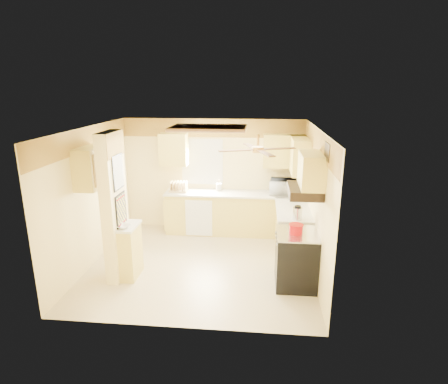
# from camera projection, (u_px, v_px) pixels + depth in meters

# --- Properties ---
(floor) EXTENTS (4.00, 4.00, 0.00)m
(floor) POSITION_uv_depth(u_px,v_px,m) (201.00, 264.00, 6.95)
(floor) COLOR beige
(floor) RESTS_ON ground
(ceiling) EXTENTS (4.00, 4.00, 0.00)m
(ceiling) POSITION_uv_depth(u_px,v_px,m) (199.00, 129.00, 6.26)
(ceiling) COLOR white
(ceiling) RESTS_ON wall_back
(wall_back) EXTENTS (4.00, 0.00, 4.00)m
(wall_back) POSITION_uv_depth(u_px,v_px,m) (214.00, 175.00, 8.42)
(wall_back) COLOR #FFE79B
(wall_back) RESTS_ON floor
(wall_front) EXTENTS (4.00, 0.00, 4.00)m
(wall_front) POSITION_uv_depth(u_px,v_px,m) (176.00, 244.00, 4.78)
(wall_front) COLOR #FFE79B
(wall_front) RESTS_ON floor
(wall_left) EXTENTS (0.00, 3.80, 3.80)m
(wall_left) POSITION_uv_depth(u_px,v_px,m) (91.00, 197.00, 6.79)
(wall_left) COLOR #FFE79B
(wall_left) RESTS_ON floor
(wall_right) EXTENTS (0.00, 3.80, 3.80)m
(wall_right) POSITION_uv_depth(u_px,v_px,m) (315.00, 203.00, 6.41)
(wall_right) COLOR #FFE79B
(wall_right) RESTS_ON floor
(wallpaper_border) EXTENTS (4.00, 0.02, 0.40)m
(wallpaper_border) POSITION_uv_depth(u_px,v_px,m) (213.00, 128.00, 8.11)
(wallpaper_border) COLOR gold
(wallpaper_border) RESTS_ON wall_back
(partition_column) EXTENTS (0.20, 0.70, 2.50)m
(partition_column) POSITION_uv_depth(u_px,v_px,m) (114.00, 207.00, 6.20)
(partition_column) COLOR #FFE79B
(partition_column) RESTS_ON floor
(partition_ledge) EXTENTS (0.25, 0.55, 0.90)m
(partition_ledge) POSITION_uv_depth(u_px,v_px,m) (131.00, 252.00, 6.40)
(partition_ledge) COLOR #E1CE5D
(partition_ledge) RESTS_ON floor
(ledge_top) EXTENTS (0.28, 0.58, 0.04)m
(ledge_top) POSITION_uv_depth(u_px,v_px,m) (129.00, 226.00, 6.27)
(ledge_top) COLOR white
(ledge_top) RESTS_ON partition_ledge
(lower_cabinets_back) EXTENTS (3.00, 0.60, 0.90)m
(lower_cabinets_back) POSITION_uv_depth(u_px,v_px,m) (234.00, 214.00, 8.30)
(lower_cabinets_back) COLOR #E1CE5D
(lower_cabinets_back) RESTS_ON floor
(lower_cabinets_right) EXTENTS (0.60, 1.40, 0.90)m
(lower_cabinets_right) POSITION_uv_depth(u_px,v_px,m) (292.00, 233.00, 7.23)
(lower_cabinets_right) COLOR #E1CE5D
(lower_cabinets_right) RESTS_ON floor
(countertop_back) EXTENTS (3.04, 0.64, 0.04)m
(countertop_back) POSITION_uv_depth(u_px,v_px,m) (235.00, 193.00, 8.17)
(countertop_back) COLOR white
(countertop_back) RESTS_ON lower_cabinets_back
(countertop_right) EXTENTS (0.64, 1.44, 0.04)m
(countertop_right) POSITION_uv_depth(u_px,v_px,m) (293.00, 210.00, 7.11)
(countertop_right) COLOR white
(countertop_right) RESTS_ON lower_cabinets_right
(dishwasher_panel) EXTENTS (0.58, 0.02, 0.80)m
(dishwasher_panel) POSITION_uv_depth(u_px,v_px,m) (199.00, 218.00, 8.08)
(dishwasher_panel) COLOR white
(dishwasher_panel) RESTS_ON lower_cabinets_back
(window) EXTENTS (0.92, 0.02, 1.02)m
(window) POSITION_uv_depth(u_px,v_px,m) (202.00, 162.00, 8.35)
(window) COLOR white
(window) RESTS_ON wall_back
(upper_cab_back_left) EXTENTS (0.60, 0.35, 0.70)m
(upper_cab_back_left) POSITION_uv_depth(u_px,v_px,m) (174.00, 149.00, 8.17)
(upper_cab_back_left) COLOR #E1CE5D
(upper_cab_back_left) RESTS_ON wall_back
(upper_cab_back_right) EXTENTS (0.90, 0.35, 0.70)m
(upper_cab_back_right) POSITION_uv_depth(u_px,v_px,m) (285.00, 151.00, 7.94)
(upper_cab_back_right) COLOR #E1CE5D
(upper_cab_back_right) RESTS_ON wall_back
(upper_cab_right) EXTENTS (0.35, 1.00, 0.70)m
(upper_cab_right) POSITION_uv_depth(u_px,v_px,m) (300.00, 155.00, 7.46)
(upper_cab_right) COLOR #E1CE5D
(upper_cab_right) RESTS_ON wall_right
(upper_cab_left_wall) EXTENTS (0.35, 0.75, 0.70)m
(upper_cab_left_wall) POSITION_uv_depth(u_px,v_px,m) (91.00, 167.00, 6.37)
(upper_cab_left_wall) COLOR #E1CE5D
(upper_cab_left_wall) RESTS_ON wall_left
(upper_cab_over_stove) EXTENTS (0.35, 0.76, 0.52)m
(upper_cab_over_stove) POSITION_uv_depth(u_px,v_px,m) (311.00, 170.00, 5.71)
(upper_cab_over_stove) COLOR #E1CE5D
(upper_cab_over_stove) RESTS_ON wall_right
(stove) EXTENTS (0.68, 0.77, 0.92)m
(stove) POSITION_uv_depth(u_px,v_px,m) (296.00, 259.00, 6.13)
(stove) COLOR black
(stove) RESTS_ON floor
(range_hood) EXTENTS (0.50, 0.76, 0.14)m
(range_hood) POSITION_uv_depth(u_px,v_px,m) (305.00, 191.00, 5.81)
(range_hood) COLOR black
(range_hood) RESTS_ON upper_cab_over_stove
(poster_menu) EXTENTS (0.02, 0.42, 0.57)m
(poster_menu) POSITION_uv_depth(u_px,v_px,m) (118.00, 172.00, 6.03)
(poster_menu) COLOR black
(poster_menu) RESTS_ON partition_column
(poster_nashville) EXTENTS (0.02, 0.42, 0.57)m
(poster_nashville) POSITION_uv_depth(u_px,v_px,m) (121.00, 210.00, 6.21)
(poster_nashville) COLOR black
(poster_nashville) RESTS_ON partition_column
(ceiling_light_panel) EXTENTS (1.35, 0.95, 0.06)m
(ceiling_light_panel) POSITION_uv_depth(u_px,v_px,m) (209.00, 128.00, 6.74)
(ceiling_light_panel) COLOR brown
(ceiling_light_panel) RESTS_ON ceiling
(ceiling_fan) EXTENTS (1.15, 1.15, 0.26)m
(ceiling_fan) POSITION_uv_depth(u_px,v_px,m) (258.00, 149.00, 5.55)
(ceiling_fan) COLOR gold
(ceiling_fan) RESTS_ON ceiling
(vent_grate) EXTENTS (0.02, 0.40, 0.25)m
(vent_grate) POSITION_uv_depth(u_px,v_px,m) (327.00, 152.00, 5.26)
(vent_grate) COLOR black
(vent_grate) RESTS_ON wall_right
(microwave) EXTENTS (0.63, 0.46, 0.32)m
(microwave) POSITION_uv_depth(u_px,v_px,m) (284.00, 187.00, 7.99)
(microwave) COLOR white
(microwave) RESTS_ON countertop_back
(bowl) EXTENTS (0.29, 0.29, 0.05)m
(bowl) POSITION_uv_depth(u_px,v_px,m) (123.00, 227.00, 6.13)
(bowl) COLOR white
(bowl) RESTS_ON ledge_top
(dutch_oven) EXTENTS (0.23, 0.23, 0.16)m
(dutch_oven) POSITION_uv_depth(u_px,v_px,m) (296.00, 229.00, 5.96)
(dutch_oven) COLOR #B70A0D
(dutch_oven) RESTS_ON stove
(kettle) EXTENTS (0.16, 0.16, 0.25)m
(kettle) POSITION_uv_depth(u_px,v_px,m) (297.00, 213.00, 6.50)
(kettle) COLOR silver
(kettle) RESTS_ON countertop_right
(dish_rack) EXTENTS (0.39, 0.29, 0.22)m
(dish_rack) POSITION_uv_depth(u_px,v_px,m) (178.00, 188.00, 8.23)
(dish_rack) COLOR #D9B87D
(dish_rack) RESTS_ON countertop_back
(utensil_crock) EXTENTS (0.12, 0.12, 0.25)m
(utensil_crock) POSITION_uv_depth(u_px,v_px,m) (219.00, 187.00, 8.31)
(utensil_crock) COLOR white
(utensil_crock) RESTS_ON countertop_back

